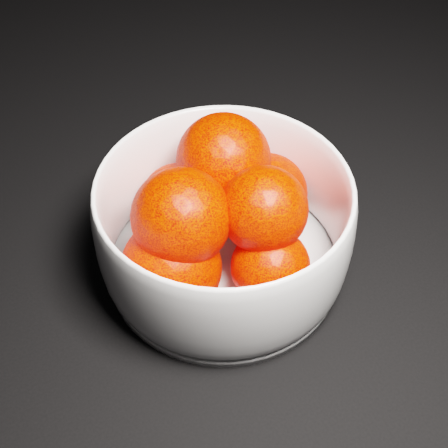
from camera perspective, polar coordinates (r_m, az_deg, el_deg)
name	(u,v)px	position (r m, az deg, el deg)	size (l,w,h in m)	color
bowl	(224,228)	(0.48, 0.00, -0.39)	(0.20, 0.20, 0.10)	white
orange_pile	(217,214)	(0.47, -0.63, 0.93)	(0.17, 0.15, 0.11)	#FF1700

